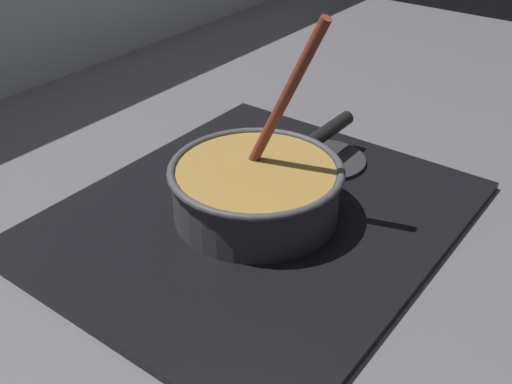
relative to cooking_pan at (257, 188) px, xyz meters
name	(u,v)px	position (x,y,z in m)	size (l,w,h in m)	color
ground	(317,294)	(-0.06, -0.14, -0.07)	(2.40, 1.60, 0.04)	#4C4C51
hob_plate	(256,217)	(0.00, 0.00, -0.05)	(0.56, 0.48, 0.01)	black
burner_ring	(256,211)	(0.00, 0.00, -0.04)	(0.19, 0.19, 0.01)	#592D0C
spare_burner	(325,160)	(0.18, 0.00, -0.04)	(0.13, 0.13, 0.01)	#262628
cooking_pan	(257,188)	(0.00, 0.00, 0.00)	(0.36, 0.23, 0.28)	#38383D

